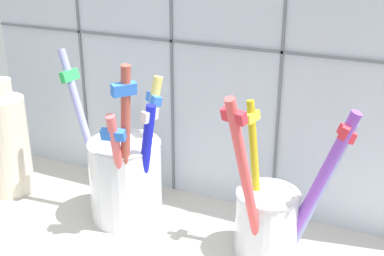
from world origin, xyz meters
The scene contains 5 objects.
counter_slab centered at (0.00, 0.00, 1.00)cm, with size 64.00×22.00×2.00cm, color #BCB7AD.
tile_wall_back centered at (0.00, 12.00, 22.50)cm, with size 64.00×2.20×45.00cm.
toothbrush_cup_left centered at (-8.06, 2.83, 7.26)cm, with size 12.61×10.16×18.90cm.
toothbrush_cup_right centered at (8.60, 2.85, 6.63)cm, with size 10.86×11.43×18.38cm.
ceramic_vase centered at (-24.45, 1.84, 8.44)cm, with size 5.50×5.50×14.32cm.
Camera 1 is at (20.15, -38.85, 32.54)cm, focal length 47.29 mm.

